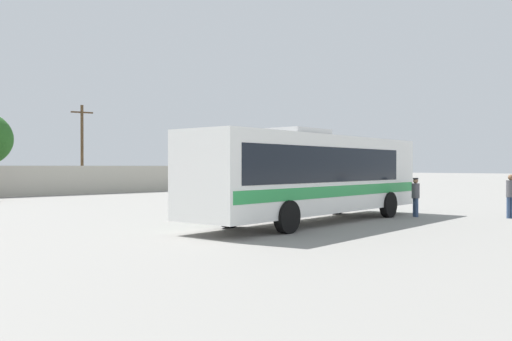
# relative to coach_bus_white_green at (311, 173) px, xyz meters

# --- Properties ---
(ground_plane) EXTENTS (300.00, 300.00, 0.00)m
(ground_plane) POSITION_rel_coach_bus_white_green_xyz_m (1.17, 10.29, -1.85)
(ground_plane) COLOR gray
(perimeter_wall) EXTENTS (80.00, 0.30, 2.15)m
(perimeter_wall) POSITION_rel_coach_bus_white_green_xyz_m (1.17, 25.45, -0.77)
(perimeter_wall) COLOR #B2AD9E
(perimeter_wall) RESTS_ON ground_plane
(coach_bus_white_green) EXTENTS (12.20, 3.67, 3.45)m
(coach_bus_white_green) POSITION_rel_coach_bus_white_green_xyz_m (0.00, 0.00, 0.00)
(coach_bus_white_green) COLOR white
(coach_bus_white_green) RESTS_ON ground_plane
(attendant_by_bus_door) EXTENTS (0.44, 0.44, 1.62)m
(attendant_by_bus_door) POSITION_rel_coach_bus_white_green_xyz_m (4.93, -1.54, -0.92)
(attendant_by_bus_door) COLOR #33476B
(attendant_by_bus_door) RESTS_ON ground_plane
(passenger_waiting_on_apron) EXTENTS (0.45, 0.45, 1.77)m
(passenger_waiting_on_apron) POSITION_rel_coach_bus_white_green_xyz_m (7.04, -4.58, -0.85)
(passenger_waiting_on_apron) COLOR #33476B
(passenger_waiting_on_apron) RESTS_ON ground_plane
(utility_pole_near) EXTENTS (1.78, 0.52, 7.17)m
(utility_pole_near) POSITION_rel_coach_bus_white_green_xyz_m (5.77, 29.10, 1.91)
(utility_pole_near) COLOR #4C3823
(utility_pole_near) RESTS_ON ground_plane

